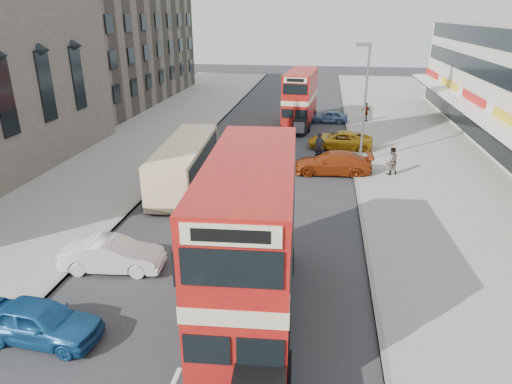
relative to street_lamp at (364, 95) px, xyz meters
The scene contains 19 objects.
ground 19.73m from the street_lamp, 109.92° to the right, with size 160.00×160.00×0.00m, color #28282B.
road_surface 8.33m from the street_lamp, 162.95° to the left, with size 12.00×90.00×0.01m, color #28282B.
pavement_right 7.50m from the street_lamp, 20.06° to the left, with size 12.00×90.00×0.15m, color gray.
pavement_left 19.22m from the street_lamp, behind, with size 12.00×90.00×0.15m, color gray.
kerb_left 13.62m from the street_lamp, behind, with size 0.20×90.00×0.16m, color gray.
kerb_right 5.13m from the street_lamp, 101.90° to the left, with size 0.20×90.00×0.16m, color gray.
brick_terrace 34.86m from the street_lamp, 144.96° to the left, with size 14.00×28.00×12.00m, color #66594C.
street_lamp is the anchor object (origin of this frame).
bus_main 18.81m from the street_lamp, 104.92° to the right, with size 3.29×10.06×5.51m.
bus_second 12.33m from the street_lamp, 113.53° to the left, with size 2.97×8.88×4.81m.
coach 12.82m from the street_lamp, 150.17° to the right, with size 3.11×9.73×2.54m.
car_left_near 23.68m from the street_lamp, 119.08° to the right, with size 1.62×4.02×1.37m, color navy.
car_left_front 19.80m from the street_lamp, 124.29° to the right, with size 1.44×4.14×1.36m, color white.
car_right_a 5.16m from the street_lamp, 126.36° to the right, with size 2.08×5.11×1.48m, color #90300E.
car_right_b 5.48m from the street_lamp, 110.19° to the left, with size 2.27×4.93×1.37m, color orange.
car_right_c 13.16m from the street_lamp, 99.45° to the left, with size 1.41×3.50×1.19m, color #5171A2.
pedestrian_near 4.87m from the street_lamp, 54.10° to the right, with size 0.67×0.46×1.82m, color gray.
pedestrian_far 13.41m from the street_lamp, 83.97° to the left, with size 1.04×0.43×1.78m, color gray.
cyclist 4.96m from the street_lamp, 163.36° to the right, with size 0.89×1.92×2.28m.
Camera 1 is at (3.83, -13.10, 9.94)m, focal length 31.54 mm.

